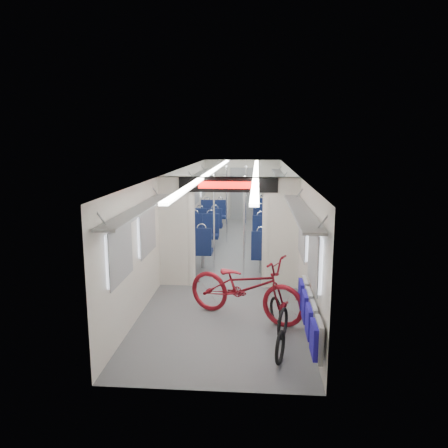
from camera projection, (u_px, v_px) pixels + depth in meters
name	position (u px, v px, depth m)	size (l,w,h in m)	color
carriage	(233.00, 204.00, 10.70)	(12.00, 12.02, 2.31)	#515456
bicycle	(245.00, 287.00, 7.47)	(0.75, 2.15, 1.13)	maroon
flip_bench	(309.00, 314.00, 6.27)	(0.12, 2.09, 0.50)	gray
bike_hoop_a	(280.00, 349.00, 5.98)	(0.48, 0.48, 0.05)	black
bike_hoop_b	(283.00, 325.00, 6.73)	(0.51, 0.51, 0.05)	black
bike_hoop_c	(276.00, 312.00, 7.33)	(0.46, 0.46, 0.05)	black
seat_bay_near_left	(198.00, 237.00, 11.32)	(0.93, 2.15, 1.12)	#0D173D
seat_bay_near_right	(270.00, 241.00, 10.90)	(0.93, 2.19, 1.14)	#0D173D
seat_bay_far_left	(211.00, 217.00, 14.43)	(0.90, 2.02, 1.08)	#0D173D
seat_bay_far_right	(267.00, 216.00, 14.55)	(0.93, 2.16, 1.13)	#0D173D
stanchion_near_left	(214.00, 225.00, 9.89)	(0.04, 0.04, 2.30)	silver
stanchion_near_right	(244.00, 229.00, 9.43)	(0.04, 0.04, 2.30)	silver
stanchion_far_left	(227.00, 205.00, 12.95)	(0.05, 0.05, 2.30)	silver
stanchion_far_right	(246.00, 205.00, 12.86)	(0.04, 0.04, 2.30)	silver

